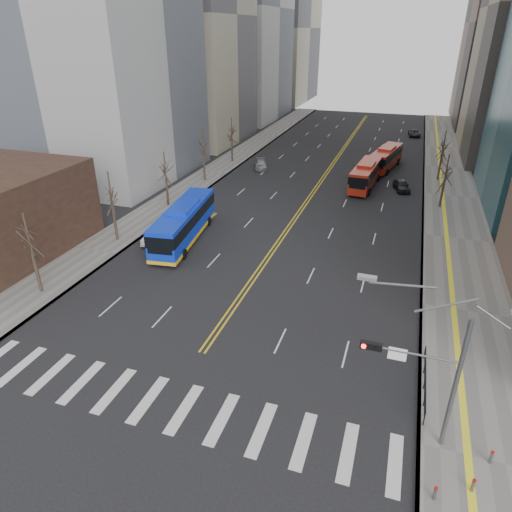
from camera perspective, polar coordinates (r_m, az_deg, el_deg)
ground at (r=28.63m, az=-11.18°, el=-17.71°), size 220.00×220.00×0.00m
sidewalk_right at (r=65.64m, az=23.15°, el=6.93°), size 7.00×130.00×0.15m
sidewalk_left at (r=71.06m, az=-5.43°, el=10.34°), size 5.00×130.00×0.15m
crosswalk at (r=28.62m, az=-11.18°, el=-17.71°), size 26.70×4.00×0.01m
centerline at (r=75.83m, az=9.44°, el=11.08°), size 0.55×100.00×0.01m
office_towers at (r=86.67m, az=12.64°, el=28.74°), size 83.00×134.00×58.00m
signal_mast at (r=24.51m, az=20.59°, el=-12.91°), size 5.37×0.37×9.39m
pedestrian_railing at (r=30.17m, az=20.38°, el=-14.32°), size 0.06×6.06×1.02m
bollards at (r=26.20m, az=24.89°, el=-23.86°), size 2.87×3.17×0.78m
street_trees at (r=57.07m, az=-1.13°, el=11.42°), size 35.20×47.20×7.60m
blue_bus at (r=47.46m, az=-9.02°, el=4.24°), size 4.54×13.48×3.82m
red_bus_near at (r=65.41m, az=13.55°, el=9.99°), size 3.40×11.04×3.46m
red_bus_far at (r=75.40m, az=15.95°, el=11.86°), size 4.46×11.11×3.44m
car_white at (r=48.16m, az=-12.44°, el=2.56°), size 1.68×4.25×1.38m
car_dark_mid at (r=65.63m, az=17.74°, el=8.42°), size 2.81×4.55×1.44m
car_silver at (r=73.12m, az=0.60°, el=11.37°), size 3.07×4.66×1.25m
car_dark_far at (r=101.81m, az=19.19°, el=14.30°), size 2.58×4.78×1.27m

